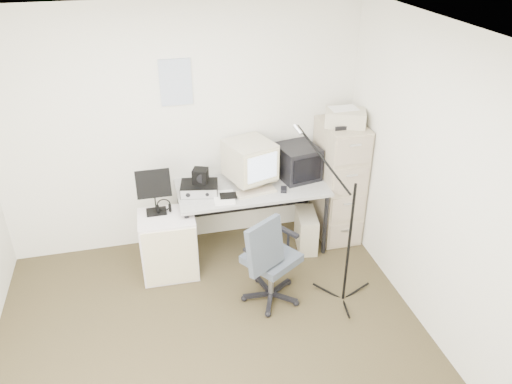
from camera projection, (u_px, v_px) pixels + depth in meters
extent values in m
cube|color=#3C301E|center=(218.00, 359.00, 4.03)|extent=(3.60, 3.60, 0.01)
cube|color=white|center=(201.00, 44.00, 2.80)|extent=(3.60, 3.60, 0.01)
cube|color=white|center=(182.00, 131.00, 4.93)|extent=(3.60, 0.02, 2.50)
cube|color=white|center=(445.00, 198.00, 3.79)|extent=(0.02, 3.60, 2.50)
cube|color=white|center=(176.00, 82.00, 4.67)|extent=(0.30, 0.02, 0.44)
cube|color=#BDAA92|center=(338.00, 181.00, 5.29)|extent=(0.40, 0.60, 1.30)
cube|color=beige|center=(345.00, 118.00, 4.91)|extent=(0.47, 0.40, 0.15)
cube|color=#B4B4B4|center=(252.00, 217.00, 5.20)|extent=(1.50, 0.70, 0.73)
cube|color=beige|center=(250.00, 164.00, 4.96)|extent=(0.53, 0.55, 0.46)
cube|color=black|center=(297.00, 162.00, 5.13)|extent=(0.45, 0.46, 0.34)
cube|color=beige|center=(272.00, 173.00, 5.10)|extent=(0.11, 0.11, 0.16)
cube|color=beige|center=(256.00, 192.00, 4.90)|extent=(0.42, 0.21, 0.02)
cube|color=black|center=(284.00, 190.00, 4.94)|extent=(0.09, 0.11, 0.03)
cube|color=black|center=(199.00, 188.00, 4.89)|extent=(0.40, 0.32, 0.10)
cube|color=black|center=(200.00, 176.00, 4.86)|extent=(0.18, 0.17, 0.14)
cube|color=white|center=(224.00, 197.00, 4.81)|extent=(0.22, 0.29, 0.02)
cube|color=beige|center=(306.00, 230.00, 5.29)|extent=(0.26, 0.46, 0.40)
cube|color=#444A55|center=(272.00, 257.00, 4.43)|extent=(0.75, 0.75, 0.94)
cube|color=silver|center=(169.00, 245.00, 4.84)|extent=(0.54, 0.43, 0.65)
cube|color=black|center=(154.00, 191.00, 4.63)|extent=(0.33, 0.19, 0.46)
torus|color=black|center=(164.00, 208.00, 4.73)|extent=(0.16, 0.16, 0.03)
cylinder|color=black|center=(351.00, 227.00, 4.26)|extent=(0.03, 0.03, 1.59)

